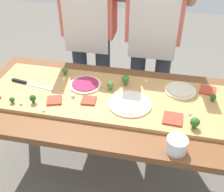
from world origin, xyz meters
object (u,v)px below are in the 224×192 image
at_px(pizza_slice_center, 173,119).
at_px(broccoli_floret_front_mid, 110,85).
at_px(pizza_whole_beet_magenta, 85,84).
at_px(broccoli_floret_back_right, 125,79).
at_px(pizza_slice_near_right, 89,101).
at_px(cheese_crumble_b, 146,81).
at_px(cheese_crumble_e, 73,96).
at_px(cook_right, 154,27).
at_px(cheese_crumble_d, 64,79).
at_px(broccoli_floret_back_left, 65,71).
at_px(cook_left, 89,22).
at_px(pizza_whole_white_garlic, 130,103).
at_px(broccoli_floret_back_mid, 12,100).
at_px(pizza_slice_far_right, 208,90).
at_px(cheese_crumble_f, 21,104).
at_px(broccoli_floret_front_right, 33,98).
at_px(cheese_crumble_a, 44,111).
at_px(cheese_crumble_c, 190,114).
at_px(chefs_knife, 27,83).
at_px(pizza_slice_near_left, 54,100).
at_px(broccoli_floret_center_left, 195,122).
at_px(pizza_whole_cheese_artichoke, 180,90).
at_px(flour_cup, 176,146).
at_px(prep_table, 115,113).
at_px(broccoli_floret_center_right, 213,97).

xyz_separation_m(pizza_slice_center, broccoli_floret_front_mid, (-0.40, 0.21, 0.03)).
bearing_deg(pizza_whole_beet_magenta, broccoli_floret_back_right, 14.37).
bearing_deg(broccoli_floret_back_right, pizza_whole_beet_magenta, -165.63).
xyz_separation_m(pizza_slice_near_right, cheese_crumble_b, (0.32, 0.28, 0.00)).
relative_size(cheese_crumble_e, cook_right, 0.01).
bearing_deg(cheese_crumble_d, pizza_slice_near_right, -39.82).
height_order(broccoli_floret_back_left, cook_left, cook_left).
relative_size(pizza_whole_white_garlic, broccoli_floret_back_mid, 6.62).
xyz_separation_m(pizza_slice_far_right, cook_left, (-0.89, 0.41, 0.23)).
relative_size(cheese_crumble_b, cheese_crumble_f, 1.10).
xyz_separation_m(broccoli_floret_front_right, cheese_crumble_a, (0.09, -0.06, -0.03)).
height_order(cheese_crumble_c, cheese_crumble_d, cheese_crumble_d).
relative_size(chefs_knife, pizza_slice_near_left, 3.55).
xyz_separation_m(broccoli_floret_front_mid, cook_right, (0.21, 0.52, 0.20)).
relative_size(broccoli_floret_center_left, cheese_crumble_d, 4.44).
height_order(pizza_slice_center, broccoli_floret_back_left, broccoli_floret_back_left).
xyz_separation_m(cheese_crumble_f, cook_right, (0.70, 0.78, 0.23)).
relative_size(pizza_whole_beet_magenta, cheese_crumble_a, 17.04).
height_order(pizza_whole_cheese_artichoke, broccoli_floret_front_mid, broccoli_floret_front_mid).
relative_size(broccoli_floret_front_mid, flour_cup, 0.58).
relative_size(pizza_whole_cheese_artichoke, pizza_slice_far_right, 2.07).
relative_size(prep_table, broccoli_floret_back_left, 32.71).
bearing_deg(broccoli_floret_back_right, cheese_crumble_a, -137.95).
distance_m(prep_table, broccoli_floret_back_right, 0.23).
relative_size(broccoli_floret_back_right, broccoli_floret_center_left, 1.04).
xyz_separation_m(prep_table, cheese_crumble_e, (-0.26, -0.04, 0.12)).
bearing_deg(pizza_whole_white_garlic, broccoli_floret_back_right, 106.91).
distance_m(pizza_slice_near_left, broccoli_floret_front_mid, 0.36).
height_order(pizza_slice_center, cheese_crumble_e, cheese_crumble_e).
height_order(broccoli_floret_front_right, cheese_crumble_f, broccoli_floret_front_right).
relative_size(broccoli_floret_back_mid, cheese_crumble_e, 2.16).
distance_m(pizza_whole_beet_magenta, flour_cup, 0.73).
distance_m(chefs_knife, pizza_whole_cheese_artichoke, 1.00).
xyz_separation_m(pizza_slice_near_right, broccoli_floret_back_left, (-0.24, 0.26, 0.03)).
relative_size(pizza_whole_white_garlic, cheese_crumble_b, 16.49).
xyz_separation_m(pizza_whole_cheese_artichoke, pizza_slice_far_right, (0.17, 0.04, -0.00)).
bearing_deg(flour_cup, cook_left, 126.68).
relative_size(pizza_slice_near_left, broccoli_floret_back_mid, 2.22).
bearing_deg(pizza_slice_far_right, broccoli_floret_front_right, -161.64).
xyz_separation_m(broccoli_floret_back_right, broccoli_floret_center_left, (0.43, -0.34, -0.00)).
xyz_separation_m(pizza_slice_center, broccoli_floret_front_right, (-0.82, -0.02, 0.03)).
height_order(broccoli_floret_center_right, cheese_crumble_f, broccoli_floret_center_right).
xyz_separation_m(broccoli_floret_back_right, broccoli_floret_front_mid, (-0.08, -0.08, -0.00)).
bearing_deg(cheese_crumble_c, broccoli_floret_front_mid, 163.08).
distance_m(cheese_crumble_a, cheese_crumble_b, 0.69).
relative_size(broccoli_floret_back_mid, cheese_crumble_c, 2.86).
distance_m(broccoli_floret_center_left, cheese_crumble_e, 0.73).
xyz_separation_m(broccoli_floret_back_mid, cheese_crumble_c, (1.04, 0.10, -0.02)).
bearing_deg(flour_cup, broccoli_floret_back_mid, 170.41).
bearing_deg(cheese_crumble_c, prep_table, 171.82).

